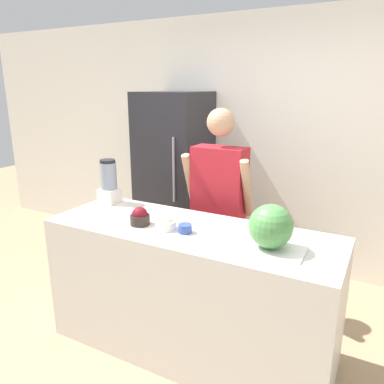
% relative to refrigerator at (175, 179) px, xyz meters
% --- Properties ---
extents(ground_plane, '(14.00, 14.00, 0.00)m').
position_rel_refrigerator_xyz_m(ground_plane, '(0.89, -1.66, -0.92)').
color(ground_plane, tan).
extents(wall_back, '(8.00, 0.06, 2.60)m').
position_rel_refrigerator_xyz_m(wall_back, '(0.89, 0.38, 0.38)').
color(wall_back, white).
rests_on(wall_back, ground_plane).
extents(counter_island, '(2.03, 0.71, 0.95)m').
position_rel_refrigerator_xyz_m(counter_island, '(0.89, -1.30, -0.44)').
color(counter_island, beige).
rests_on(counter_island, ground_plane).
extents(refrigerator, '(0.66, 0.69, 1.83)m').
position_rel_refrigerator_xyz_m(refrigerator, '(0.00, 0.00, 0.00)').
color(refrigerator, '#232328').
rests_on(refrigerator, ground_plane).
extents(person, '(0.58, 0.27, 1.72)m').
position_rel_refrigerator_xyz_m(person, '(0.81, -0.64, -0.03)').
color(person, gray).
rests_on(person, ground_plane).
extents(cutting_board, '(0.43, 0.24, 0.01)m').
position_rel_refrigerator_xyz_m(cutting_board, '(1.46, -1.38, 0.04)').
color(cutting_board, white).
rests_on(cutting_board, counter_island).
extents(watermelon, '(0.26, 0.26, 0.26)m').
position_rel_refrigerator_xyz_m(watermelon, '(1.47, -1.37, 0.18)').
color(watermelon, '#4C8C47').
rests_on(watermelon, cutting_board).
extents(bowl_cherries, '(0.14, 0.14, 0.13)m').
position_rel_refrigerator_xyz_m(bowl_cherries, '(0.55, -1.40, 0.09)').
color(bowl_cherries, '#2D231E').
rests_on(bowl_cherries, counter_island).
extents(bowl_cream, '(0.14, 0.14, 0.10)m').
position_rel_refrigerator_xyz_m(bowl_cream, '(0.75, -1.39, 0.08)').
color(bowl_cream, white).
rests_on(bowl_cream, counter_island).
extents(bowl_small_blue, '(0.09, 0.09, 0.06)m').
position_rel_refrigerator_xyz_m(bowl_small_blue, '(0.90, -1.38, 0.06)').
color(bowl_small_blue, '#334C9E').
rests_on(bowl_small_blue, counter_island).
extents(blender, '(0.15, 0.15, 0.36)m').
position_rel_refrigerator_xyz_m(blender, '(0.02, -1.10, 0.21)').
color(blender, silver).
rests_on(blender, counter_island).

